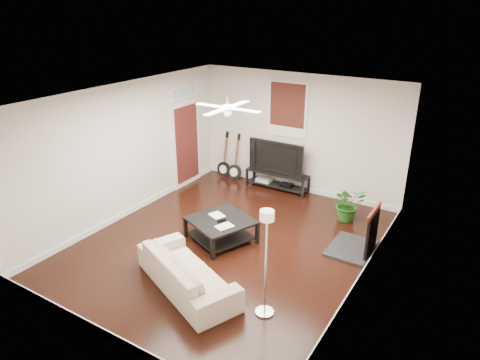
{
  "coord_description": "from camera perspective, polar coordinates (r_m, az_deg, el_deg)",
  "views": [
    {
      "loc": [
        3.97,
        -6.03,
        4.26
      ],
      "look_at": [
        0.0,
        0.4,
        1.15
      ],
      "focal_mm": 32.63,
      "sensor_mm": 36.0,
      "label": 1
    }
  ],
  "objects": [
    {
      "name": "floor_lamp",
      "position": [
        6.23,
        3.39,
        -10.92
      ],
      "size": [
        0.37,
        0.37,
        1.69
      ],
      "primitive_type": null,
      "rotation": [
        0.0,
        0.0,
        -0.41
      ],
      "color": "silver",
      "rests_on": "floor"
    },
    {
      "name": "room",
      "position": [
        7.77,
        -1.55,
        0.75
      ],
      "size": [
        5.01,
        6.01,
        2.81
      ],
      "color": "black",
      "rests_on": "ground"
    },
    {
      "name": "tv_stand",
      "position": [
        10.64,
        4.89,
        -0.06
      ],
      "size": [
        1.55,
        0.41,
        0.44
      ],
      "primitive_type": "cube",
      "color": "black",
      "rests_on": "floor"
    },
    {
      "name": "fireplace",
      "position": [
        8.19,
        15.59,
        -6.19
      ],
      "size": [
        0.8,
        1.1,
        0.92
      ],
      "primitive_type": "cube",
      "color": "black",
      "rests_on": "floor"
    },
    {
      "name": "sofa",
      "position": [
        7.09,
        -6.95,
        -11.76
      ],
      "size": [
        2.22,
        1.57,
        0.6
      ],
      "primitive_type": "imported",
      "rotation": [
        0.0,
        0.0,
        2.73
      ],
      "color": "tan",
      "rests_on": "floor"
    },
    {
      "name": "guitar_left",
      "position": [
        11.21,
        -2.18,
        3.29
      ],
      "size": [
        0.37,
        0.26,
        1.21
      ],
      "primitive_type": null,
      "rotation": [
        0.0,
        0.0,
        -0.0
      ],
      "color": "black",
      "rests_on": "floor"
    },
    {
      "name": "guitar_right",
      "position": [
        11.0,
        -0.75,
        2.94
      ],
      "size": [
        0.4,
        0.3,
        1.21
      ],
      "primitive_type": null,
      "rotation": [
        0.0,
        0.0,
        0.1
      ],
      "color": "black",
      "rests_on": "floor"
    },
    {
      "name": "potted_plant",
      "position": [
        9.3,
        13.97,
        -3.04
      ],
      "size": [
        0.89,
        0.88,
        0.75
      ],
      "primitive_type": "imported",
      "rotation": [
        0.0,
        0.0,
        0.68
      ],
      "color": "#1E5819",
      "rests_on": "floor"
    },
    {
      "name": "window_back",
      "position": [
        10.23,
        6.22,
        9.18
      ],
      "size": [
        1.0,
        0.06,
        1.3
      ],
      "primitive_type": "cube",
      "color": "#3A190F",
      "rests_on": "wall_back"
    },
    {
      "name": "coffee_table",
      "position": [
        8.37,
        -2.51,
        -6.51
      ],
      "size": [
        1.38,
        1.38,
        0.44
      ],
      "primitive_type": "cube",
      "rotation": [
        0.0,
        0.0,
        -0.4
      ],
      "color": "black",
      "rests_on": "floor"
    },
    {
      "name": "door_left",
      "position": [
        10.65,
        -7.08,
        5.76
      ],
      "size": [
        0.08,
        1.0,
        2.5
      ],
      "primitive_type": "cube",
      "color": "white",
      "rests_on": "wall_left"
    },
    {
      "name": "tv",
      "position": [
        10.43,
        5.05,
        3.11
      ],
      "size": [
        1.39,
        0.18,
        0.8
      ],
      "primitive_type": "imported",
      "color": "black",
      "rests_on": "tv_stand"
    },
    {
      "name": "brick_accent",
      "position": [
        7.74,
        18.33,
        -0.53
      ],
      "size": [
        0.02,
        2.2,
        2.8
      ],
      "primitive_type": "cube",
      "color": "brown",
      "rests_on": "floor"
    },
    {
      "name": "ceiling_fan",
      "position": [
        7.41,
        -1.65,
        9.41
      ],
      "size": [
        1.24,
        1.24,
        0.32
      ],
      "primitive_type": null,
      "color": "white",
      "rests_on": "ceiling"
    }
  ]
}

